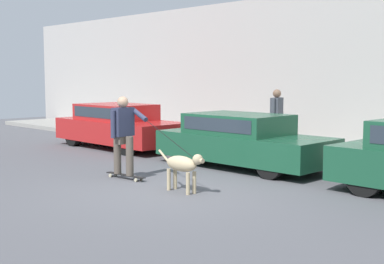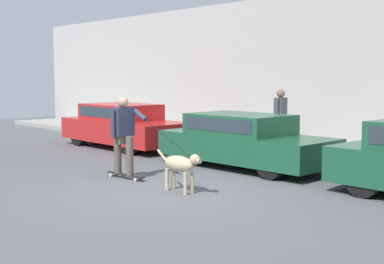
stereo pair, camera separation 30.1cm
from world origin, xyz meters
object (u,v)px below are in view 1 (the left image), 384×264
Objects in this scene: parked_car_1 at (242,141)px; dog at (183,165)px; skateboarder at (124,132)px; pedestrian_with_bag at (276,116)px; parked_car_0 at (119,126)px.

parked_car_1 reaches higher than dog.
skateboarder is at bearing -178.81° from dog.
parked_car_0 is at bearing 12.84° from pedestrian_with_bag.
parked_car_0 is 1.02× the size of parked_car_1.
parked_car_1 is 2.64× the size of pedestrian_with_bag.
pedestrian_with_bag reaches higher than dog.
parked_car_1 is 1.58× the size of skateboarder.
pedestrian_with_bag is (0.06, 5.05, 0.07)m from skateboarder.
dog is 0.45× the size of skateboarder.
parked_car_0 is 4.62m from pedestrian_with_bag.
pedestrian_with_bag is (4.01, 2.25, 0.39)m from parked_car_0.
dog is at bearing 92.22° from pedestrian_with_bag.
dog is 1.83m from skateboarder.
parked_car_1 is 3.47× the size of dog.
pedestrian_with_bag is at bearing 110.53° from dog.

